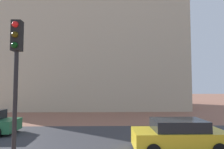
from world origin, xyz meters
name	(u,v)px	position (x,y,z in m)	size (l,w,h in m)	color
ground_plane	(107,130)	(0.00, 10.00, 0.00)	(120.00, 120.00, 0.00)	#93604C
street_asphalt_strip	(107,141)	(0.00, 7.39, 0.00)	(120.00, 8.03, 0.00)	#38383D
landmark_building	(87,34)	(-3.16, 25.62, 10.94)	(26.04, 13.52, 37.99)	beige
car_yellow	(179,136)	(3.33, 5.62, 0.71)	(4.24, 2.04, 1.48)	gold
traffic_light_pole	(16,72)	(-2.65, 2.16, 3.45)	(0.28, 0.34, 4.97)	black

